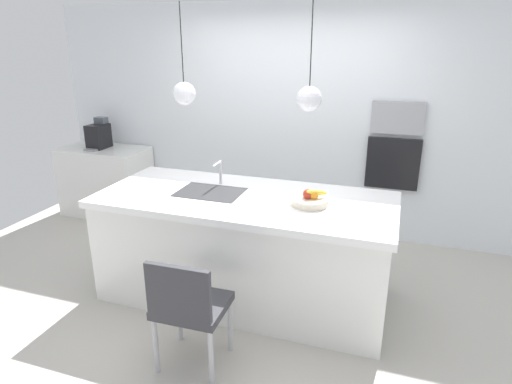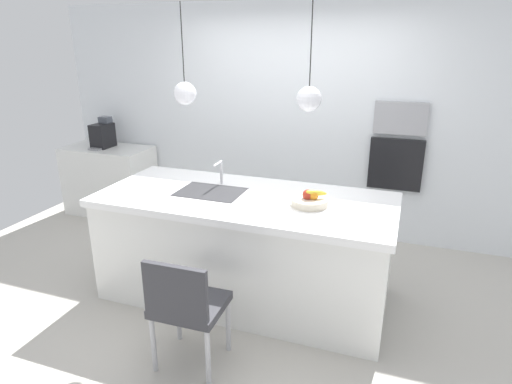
{
  "view_description": "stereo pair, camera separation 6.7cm",
  "coord_description": "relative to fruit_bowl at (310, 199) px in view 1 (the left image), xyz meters",
  "views": [
    {
      "loc": [
        1.19,
        -3.23,
        2.19
      ],
      "look_at": [
        0.1,
        0.0,
        0.99
      ],
      "focal_mm": 30.52,
      "sensor_mm": 36.0,
      "label": 1
    },
    {
      "loc": [
        1.25,
        -3.2,
        2.19
      ],
      "look_at": [
        0.1,
        0.0,
        0.99
      ],
      "focal_mm": 30.52,
      "sensor_mm": 36.0,
      "label": 2
    }
  ],
  "objects": [
    {
      "name": "floor",
      "position": [
        -0.56,
        0.03,
        -0.99
      ],
      "size": [
        6.6,
        6.6,
        0.0
      ],
      "primitive_type": "plane",
      "color": "#BCB7AD",
      "rests_on": "ground"
    },
    {
      "name": "back_wall",
      "position": [
        -0.56,
        1.68,
        0.31
      ],
      "size": [
        6.0,
        0.1,
        2.6
      ],
      "primitive_type": "cube",
      "color": "white",
      "rests_on": "ground"
    },
    {
      "name": "kitchen_island",
      "position": [
        -0.56,
        0.03,
        -0.52
      ],
      "size": [
        2.49,
        1.09,
        0.94
      ],
      "color": "white",
      "rests_on": "ground"
    },
    {
      "name": "sink_basin",
      "position": [
        -0.88,
        0.03,
        -0.05
      ],
      "size": [
        0.56,
        0.4,
        0.02
      ],
      "primitive_type": "cube",
      "color": "#2D2D30",
      "rests_on": "kitchen_island"
    },
    {
      "name": "faucet",
      "position": [
        -0.88,
        0.24,
        0.09
      ],
      "size": [
        0.02,
        0.17,
        0.22
      ],
      "color": "silver",
      "rests_on": "kitchen_island"
    },
    {
      "name": "fruit_bowl",
      "position": [
        0.0,
        0.0,
        0.0
      ],
      "size": [
        0.29,
        0.29,
        0.15
      ],
      "color": "beige",
      "rests_on": "kitchen_island"
    },
    {
      "name": "side_counter",
      "position": [
        -2.96,
        1.31,
        -0.55
      ],
      "size": [
        1.1,
        0.6,
        0.88
      ],
      "primitive_type": "cube",
      "color": "white",
      "rests_on": "ground"
    },
    {
      "name": "coffee_machine",
      "position": [
        -3.0,
        1.31,
        0.05
      ],
      "size": [
        0.2,
        0.35,
        0.38
      ],
      "color": "black",
      "rests_on": "side_counter"
    },
    {
      "name": "microwave",
      "position": [
        0.58,
        1.61,
        0.42
      ],
      "size": [
        0.54,
        0.08,
        0.34
      ],
      "primitive_type": "cube",
      "color": "#9E9EA3",
      "rests_on": "back_wall"
    },
    {
      "name": "oven",
      "position": [
        0.58,
        1.61,
        -0.08
      ],
      "size": [
        0.56,
        0.08,
        0.56
      ],
      "primitive_type": "cube",
      "color": "black",
      "rests_on": "back_wall"
    },
    {
      "name": "chair_near",
      "position": [
        -0.61,
        -0.97,
        -0.49
      ],
      "size": [
        0.48,
        0.43,
        0.86
      ],
      "color": "#333338",
      "rests_on": "ground"
    },
    {
      "name": "pendant_light_left",
      "position": [
        -1.08,
        0.03,
        0.78
      ],
      "size": [
        0.19,
        0.19,
        0.79
      ],
      "color": "silver"
    },
    {
      "name": "pendant_light_right",
      "position": [
        -0.04,
        0.03,
        0.78
      ],
      "size": [
        0.19,
        0.19,
        0.79
      ],
      "color": "silver"
    }
  ]
}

